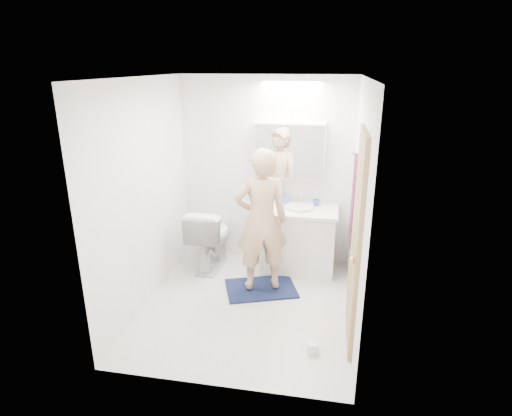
% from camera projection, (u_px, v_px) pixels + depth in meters
% --- Properties ---
extents(floor, '(2.50, 2.50, 0.00)m').
position_uv_depth(floor, '(247.00, 305.00, 4.63)').
color(floor, silver).
rests_on(floor, ground).
extents(ceiling, '(2.50, 2.50, 0.00)m').
position_uv_depth(ceiling, '(246.00, 77.00, 3.85)').
color(ceiling, white).
rests_on(ceiling, floor).
extents(wall_back, '(2.50, 0.00, 2.50)m').
position_uv_depth(wall_back, '(266.00, 172.00, 5.40)').
color(wall_back, white).
rests_on(wall_back, floor).
extents(wall_front, '(2.50, 0.00, 2.50)m').
position_uv_depth(wall_front, '(213.00, 254.00, 3.08)').
color(wall_front, white).
rests_on(wall_front, floor).
extents(wall_left, '(0.00, 2.50, 2.50)m').
position_uv_depth(wall_left, '(144.00, 196.00, 4.42)').
color(wall_left, white).
rests_on(wall_left, floor).
extents(wall_right, '(0.00, 2.50, 2.50)m').
position_uv_depth(wall_right, '(358.00, 208.00, 4.05)').
color(wall_right, white).
rests_on(wall_right, floor).
extents(vanity_cabinet, '(0.90, 0.55, 0.78)m').
position_uv_depth(vanity_cabinet, '(298.00, 241.00, 5.32)').
color(vanity_cabinet, white).
rests_on(vanity_cabinet, floor).
extents(countertop, '(0.95, 0.58, 0.04)m').
position_uv_depth(countertop, '(299.00, 211.00, 5.19)').
color(countertop, white).
rests_on(countertop, vanity_cabinet).
extents(sink_basin, '(0.36, 0.36, 0.03)m').
position_uv_depth(sink_basin, '(299.00, 207.00, 5.21)').
color(sink_basin, silver).
rests_on(sink_basin, countertop).
extents(faucet, '(0.02, 0.02, 0.16)m').
position_uv_depth(faucet, '(301.00, 198.00, 5.36)').
color(faucet, silver).
rests_on(faucet, countertop).
extents(medicine_cabinet, '(0.88, 0.14, 0.70)m').
position_uv_depth(medicine_cabinet, '(289.00, 151.00, 5.18)').
color(medicine_cabinet, white).
rests_on(medicine_cabinet, wall_back).
extents(mirror_panel, '(0.84, 0.01, 0.66)m').
position_uv_depth(mirror_panel, '(289.00, 152.00, 5.11)').
color(mirror_panel, silver).
rests_on(mirror_panel, medicine_cabinet).
extents(toilet, '(0.49, 0.82, 0.82)m').
position_uv_depth(toilet, '(210.00, 237.00, 5.40)').
color(toilet, white).
rests_on(toilet, floor).
extents(bath_rug, '(0.94, 0.79, 0.02)m').
position_uv_depth(bath_rug, '(261.00, 288.00, 4.95)').
color(bath_rug, '#152043').
rests_on(bath_rug, floor).
extents(person, '(0.69, 0.57, 1.64)m').
position_uv_depth(person, '(261.00, 221.00, 4.67)').
color(person, tan).
rests_on(person, bath_rug).
extents(door, '(0.04, 0.80, 2.00)m').
position_uv_depth(door, '(356.00, 241.00, 3.80)').
color(door, '#A97E54').
rests_on(door, wall_right).
extents(door_knob, '(0.06, 0.06, 0.06)m').
position_uv_depth(door_knob, '(352.00, 260.00, 3.54)').
color(door_knob, gold).
rests_on(door_knob, door).
extents(towel, '(0.02, 0.42, 1.00)m').
position_uv_depth(towel, '(353.00, 200.00, 4.60)').
color(towel, '#15123A').
rests_on(towel, wall_right).
extents(towel_hook, '(0.07, 0.02, 0.02)m').
position_uv_depth(towel_hook, '(356.00, 153.00, 4.43)').
color(towel_hook, silver).
rests_on(towel_hook, wall_right).
extents(soap_bottle_a, '(0.11, 0.11, 0.22)m').
position_uv_depth(soap_bottle_a, '(278.00, 196.00, 5.33)').
color(soap_bottle_a, tan).
rests_on(soap_bottle_a, countertop).
extents(soap_bottle_b, '(0.10, 0.10, 0.15)m').
position_uv_depth(soap_bottle_b, '(286.00, 198.00, 5.36)').
color(soap_bottle_b, '#6190D1').
rests_on(soap_bottle_b, countertop).
extents(toothbrush_cup, '(0.10, 0.10, 0.08)m').
position_uv_depth(toothbrush_cup, '(316.00, 203.00, 5.28)').
color(toothbrush_cup, '#3A5FAF').
rests_on(toothbrush_cup, countertop).
extents(toilet_paper_roll, '(0.11, 0.11, 0.10)m').
position_uv_depth(toilet_paper_roll, '(313.00, 347.00, 3.86)').
color(toilet_paper_roll, white).
rests_on(toilet_paper_roll, floor).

